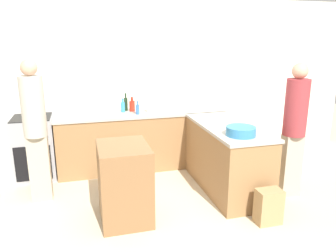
{
  "coord_description": "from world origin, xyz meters",
  "views": [
    {
      "loc": [
        -0.91,
        -3.15,
        2.08
      ],
      "look_at": [
        0.15,
        0.77,
        0.97
      ],
      "focal_mm": 35.0,
      "sensor_mm": 36.0,
      "label": 1
    }
  ],
  "objects_px": {
    "mixing_bowl": "(241,131)",
    "water_bottle_blue": "(138,109)",
    "person_at_peninsula": "(294,125)",
    "vinegar_bottle_clear": "(149,107)",
    "paper_bag": "(269,206)",
    "range_oven": "(35,147)",
    "dish_soap_bottle": "(123,107)",
    "hot_sauce_bottle": "(132,106)",
    "wine_bottle_dark": "(126,104)",
    "island_table": "(124,183)",
    "person_by_range": "(35,125)"
  },
  "relations": [
    {
      "from": "dish_soap_bottle",
      "to": "paper_bag",
      "type": "relative_size",
      "value": 0.53
    },
    {
      "from": "paper_bag",
      "to": "mixing_bowl",
      "type": "bearing_deg",
      "value": 107.83
    },
    {
      "from": "mixing_bowl",
      "to": "hot_sauce_bottle",
      "type": "height_order",
      "value": "hot_sauce_bottle"
    },
    {
      "from": "island_table",
      "to": "vinegar_bottle_clear",
      "type": "bearing_deg",
      "value": 67.22
    },
    {
      "from": "range_oven",
      "to": "vinegar_bottle_clear",
      "type": "bearing_deg",
      "value": -3.18
    },
    {
      "from": "dish_soap_bottle",
      "to": "paper_bag",
      "type": "bearing_deg",
      "value": -57.39
    },
    {
      "from": "water_bottle_blue",
      "to": "dish_soap_bottle",
      "type": "bearing_deg",
      "value": 132.77
    },
    {
      "from": "water_bottle_blue",
      "to": "range_oven",
      "type": "bearing_deg",
      "value": 173.31
    },
    {
      "from": "person_at_peninsula",
      "to": "island_table",
      "type": "bearing_deg",
      "value": -179.8
    },
    {
      "from": "person_by_range",
      "to": "paper_bag",
      "type": "relative_size",
      "value": 4.46
    },
    {
      "from": "paper_bag",
      "to": "hot_sauce_bottle",
      "type": "bearing_deg",
      "value": 119.29
    },
    {
      "from": "island_table",
      "to": "hot_sauce_bottle",
      "type": "xyz_separation_m",
      "value": [
        0.36,
        1.61,
        0.57
      ]
    },
    {
      "from": "vinegar_bottle_clear",
      "to": "water_bottle_blue",
      "type": "bearing_deg",
      "value": -157.04
    },
    {
      "from": "range_oven",
      "to": "hot_sauce_bottle",
      "type": "xyz_separation_m",
      "value": [
        1.51,
        0.06,
        0.55
      ]
    },
    {
      "from": "hot_sauce_bottle",
      "to": "vinegar_bottle_clear",
      "type": "distance_m",
      "value": 0.29
    },
    {
      "from": "dish_soap_bottle",
      "to": "hot_sauce_bottle",
      "type": "xyz_separation_m",
      "value": [
        0.15,
        0.03,
        0.0
      ]
    },
    {
      "from": "range_oven",
      "to": "mixing_bowl",
      "type": "xyz_separation_m",
      "value": [
        2.57,
        -1.62,
        0.51
      ]
    },
    {
      "from": "range_oven",
      "to": "paper_bag",
      "type": "height_order",
      "value": "range_oven"
    },
    {
      "from": "range_oven",
      "to": "person_at_peninsula",
      "type": "relative_size",
      "value": 0.53
    },
    {
      "from": "water_bottle_blue",
      "to": "person_by_range",
      "type": "height_order",
      "value": "person_by_range"
    },
    {
      "from": "island_table",
      "to": "person_at_peninsula",
      "type": "distance_m",
      "value": 2.28
    },
    {
      "from": "person_at_peninsula",
      "to": "vinegar_bottle_clear",
      "type": "bearing_deg",
      "value": 137.95
    },
    {
      "from": "paper_bag",
      "to": "dish_soap_bottle",
      "type": "bearing_deg",
      "value": 122.61
    },
    {
      "from": "range_oven",
      "to": "paper_bag",
      "type": "xyz_separation_m",
      "value": [
        2.72,
        -2.09,
        -0.26
      ]
    },
    {
      "from": "range_oven",
      "to": "wine_bottle_dark",
      "type": "distance_m",
      "value": 1.54
    },
    {
      "from": "dish_soap_bottle",
      "to": "person_by_range",
      "type": "height_order",
      "value": "person_by_range"
    },
    {
      "from": "person_by_range",
      "to": "island_table",
      "type": "bearing_deg",
      "value": -36.85
    },
    {
      "from": "wine_bottle_dark",
      "to": "mixing_bowl",
      "type": "bearing_deg",
      "value": -56.73
    },
    {
      "from": "vinegar_bottle_clear",
      "to": "person_at_peninsula",
      "type": "distance_m",
      "value": 2.16
    },
    {
      "from": "wine_bottle_dark",
      "to": "person_by_range",
      "type": "distance_m",
      "value": 1.58
    },
    {
      "from": "vinegar_bottle_clear",
      "to": "paper_bag",
      "type": "relative_size",
      "value": 0.56
    },
    {
      "from": "vinegar_bottle_clear",
      "to": "person_by_range",
      "type": "distance_m",
      "value": 1.76
    },
    {
      "from": "vinegar_bottle_clear",
      "to": "person_by_range",
      "type": "relative_size",
      "value": 0.13
    },
    {
      "from": "person_at_peninsula",
      "to": "person_by_range",
      "type": "bearing_deg",
      "value": 167.05
    },
    {
      "from": "dish_soap_bottle",
      "to": "person_by_range",
      "type": "distance_m",
      "value": 1.47
    },
    {
      "from": "water_bottle_blue",
      "to": "person_at_peninsula",
      "type": "xyz_separation_m",
      "value": [
        1.81,
        -1.36,
        -0.03
      ]
    },
    {
      "from": "person_by_range",
      "to": "person_at_peninsula",
      "type": "xyz_separation_m",
      "value": [
        3.21,
        -0.74,
        -0.03
      ]
    },
    {
      "from": "mixing_bowl",
      "to": "water_bottle_blue",
      "type": "height_order",
      "value": "water_bottle_blue"
    },
    {
      "from": "dish_soap_bottle",
      "to": "hot_sauce_bottle",
      "type": "bearing_deg",
      "value": 10.89
    },
    {
      "from": "mixing_bowl",
      "to": "range_oven",
      "type": "bearing_deg",
      "value": 147.78
    },
    {
      "from": "island_table",
      "to": "hot_sauce_bottle",
      "type": "height_order",
      "value": "hot_sauce_bottle"
    },
    {
      "from": "range_oven",
      "to": "person_by_range",
      "type": "relative_size",
      "value": 0.51
    },
    {
      "from": "water_bottle_blue",
      "to": "vinegar_bottle_clear",
      "type": "bearing_deg",
      "value": 22.96
    },
    {
      "from": "water_bottle_blue",
      "to": "person_by_range",
      "type": "bearing_deg",
      "value": -156.06
    },
    {
      "from": "person_by_range",
      "to": "person_at_peninsula",
      "type": "bearing_deg",
      "value": -12.95
    },
    {
      "from": "wine_bottle_dark",
      "to": "paper_bag",
      "type": "relative_size",
      "value": 0.69
    },
    {
      "from": "dish_soap_bottle",
      "to": "paper_bag",
      "type": "height_order",
      "value": "dish_soap_bottle"
    },
    {
      "from": "dish_soap_bottle",
      "to": "person_at_peninsula",
      "type": "relative_size",
      "value": 0.12
    },
    {
      "from": "paper_bag",
      "to": "wine_bottle_dark",
      "type": "bearing_deg",
      "value": 120.29
    },
    {
      "from": "mixing_bowl",
      "to": "paper_bag",
      "type": "relative_size",
      "value": 0.87
    }
  ]
}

